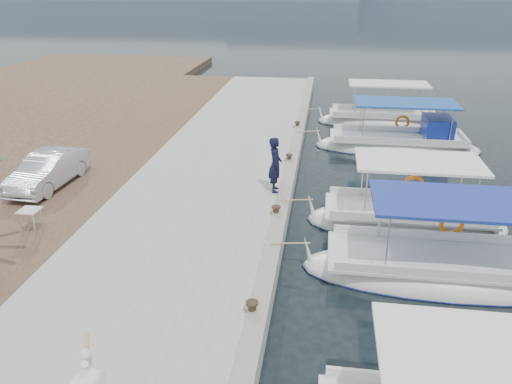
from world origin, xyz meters
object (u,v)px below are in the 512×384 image
(fishing_caique_d, at_px, (399,146))
(fishing_caique_b, at_px, (444,273))
(fishing_caique_e, at_px, (382,122))
(fishing_caique_c, at_px, (406,223))
(parked_car, at_px, (48,170))
(fisherman, at_px, (275,165))

(fishing_caique_d, bearing_deg, fishing_caique_b, -90.55)
(fishing_caique_b, bearing_deg, fishing_caique_e, 91.16)
(fishing_caique_c, bearing_deg, parked_car, 177.97)
(fishing_caique_e, bearing_deg, parked_car, -136.61)
(fishing_caique_b, xyz_separation_m, parked_car, (-12.90, 3.34, 0.98))
(fishing_caique_d, height_order, fishing_caique_e, same)
(fisherman, bearing_deg, fishing_caique_d, -45.38)
(fishing_caique_b, height_order, fishing_caique_d, same)
(fishing_caique_d, relative_size, fisherman, 3.91)
(fishing_caique_d, bearing_deg, fisherman, -126.46)
(fishing_caique_e, xyz_separation_m, parked_car, (-12.59, -11.90, 0.98))
(fishing_caique_b, xyz_separation_m, fishing_caique_e, (-0.31, 15.24, 0.00))
(fishing_caique_c, xyz_separation_m, fishing_caique_e, (0.31, 12.33, -0.00))
(fishing_caique_c, bearing_deg, fishing_caique_b, -78.01)
(fishing_caique_e, bearing_deg, fishing_caique_c, -91.43)
(fishing_caique_e, relative_size, fisherman, 3.59)
(fishing_caique_d, distance_m, fishing_caique_e, 4.39)
(fishing_caique_b, bearing_deg, fishing_caique_d, 89.45)
(fishing_caique_e, height_order, parked_car, fishing_caique_e)
(fishing_caique_c, distance_m, fishing_caique_e, 12.34)
(fishing_caique_b, bearing_deg, fisherman, 140.86)
(parked_car, bearing_deg, fishing_caique_c, 1.20)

